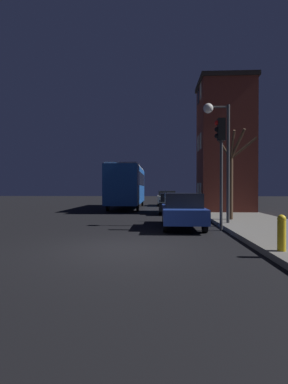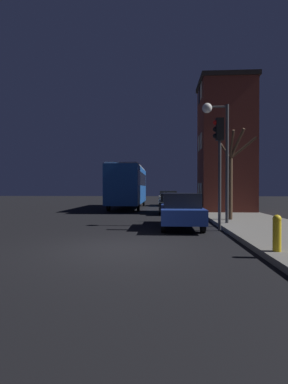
{
  "view_description": "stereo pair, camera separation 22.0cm",
  "coord_description": "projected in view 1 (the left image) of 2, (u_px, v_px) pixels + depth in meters",
  "views": [
    {
      "loc": [
        1.1,
        -8.52,
        1.72
      ],
      "look_at": [
        0.18,
        9.86,
        1.51
      ],
      "focal_mm": 28.0,
      "sensor_mm": 36.0,
      "label": 1
    },
    {
      "loc": [
        1.32,
        -8.51,
        1.72
      ],
      "look_at": [
        0.18,
        9.86,
        1.51
      ],
      "focal_mm": 28.0,
      "sensor_mm": 36.0,
      "label": 2
    }
  ],
  "objects": [
    {
      "name": "brick_building",
      "position": [
        225.0,
        145.0,
        21.24
      ],
      "size": [
        3.79,
        3.76,
        9.21
      ],
      "color": "brown",
      "rests_on": "sidewalk"
    },
    {
      "name": "streetlamp",
      "position": [
        219.0,
        137.0,
        13.53
      ],
      "size": [
        1.19,
        0.45,
        5.42
      ],
      "color": "#38383A",
      "rests_on": "sidewalk"
    },
    {
      "name": "ground_plane",
      "position": [
        121.0,
        248.0,
        8.58
      ],
      "size": [
        120.0,
        120.0,
        0.0
      ],
      "primitive_type": "plane",
      "color": "black"
    },
    {
      "name": "fire_hydrant",
      "position": [
        282.0,
        232.0,
        7.43
      ],
      "size": [
        0.21,
        0.21,
        0.91
      ],
      "color": "gold",
      "rests_on": "sidewalk"
    },
    {
      "name": "bus",
      "position": [
        127.0,
        184.0,
        26.23
      ],
      "size": [
        2.5,
        10.34,
        3.64
      ],
      "color": "#194793",
      "rests_on": "ground"
    },
    {
      "name": "traffic_light",
      "position": [
        221.0,
        150.0,
        12.16
      ],
      "size": [
        0.43,
        0.24,
        4.58
      ],
      "color": "#38383A",
      "rests_on": "ground"
    },
    {
      "name": "car_near_lane",
      "position": [
        182.0,
        210.0,
        13.16
      ],
      "size": [
        1.72,
        4.74,
        1.52
      ],
      "color": "navy",
      "rests_on": "ground"
    },
    {
      "name": "bare_tree",
      "position": [
        232.0,
        175.0,
        15.03
      ],
      "size": [
        1.96,
        1.42,
        4.44
      ],
      "color": "#473323",
      "rests_on": "sidewalk"
    },
    {
      "name": "car_mid_lane",
      "position": [
        172.0,
        203.0,
        20.67
      ],
      "size": [
        1.88,
        4.25,
        1.39
      ],
      "color": "black",
      "rests_on": "ground"
    },
    {
      "name": "car_far_lane",
      "position": [
        167.0,
        198.0,
        30.12
      ],
      "size": [
        1.84,
        4.28,
        1.51
      ],
      "color": "beige",
      "rests_on": "ground"
    }
  ]
}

